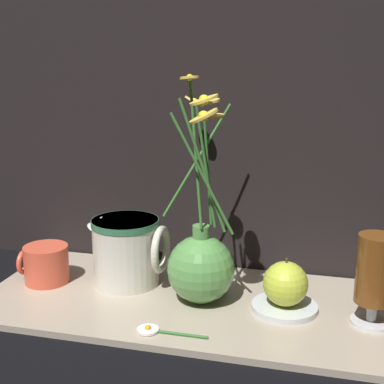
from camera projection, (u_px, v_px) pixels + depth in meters
The scene contains 10 objects.
ground_plane at pixel (188, 305), 0.99m from camera, with size 6.00×6.00×0.00m, color black.
shelf at pixel (188, 302), 0.98m from camera, with size 0.76×0.35×0.01m.
backdrop_wall at pixel (212, 1), 1.03m from camera, with size 1.26×0.02×1.10m.
vase_with_flowers at pixel (201, 262), 0.96m from camera, with size 0.15×0.27×0.41m.
yellow_mug at pixel (45, 264), 1.05m from camera, with size 0.10×0.09×0.07m.
ceramic_pitcher at pixel (127, 249), 1.04m from camera, with size 0.16×0.13×0.14m.
tea_glass at pixel (375, 273), 0.87m from camera, with size 0.07×0.07×0.15m.
saucer_plate at pixel (284, 308), 0.94m from camera, with size 0.12×0.12×0.01m.
orange_fruit at pixel (285, 285), 0.93m from camera, with size 0.08×0.08×0.09m.
loose_daisy at pixel (156, 331), 0.86m from camera, with size 0.12×0.04×0.01m.
Camera 1 is at (0.23, -0.88, 0.44)m, focal length 50.00 mm.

